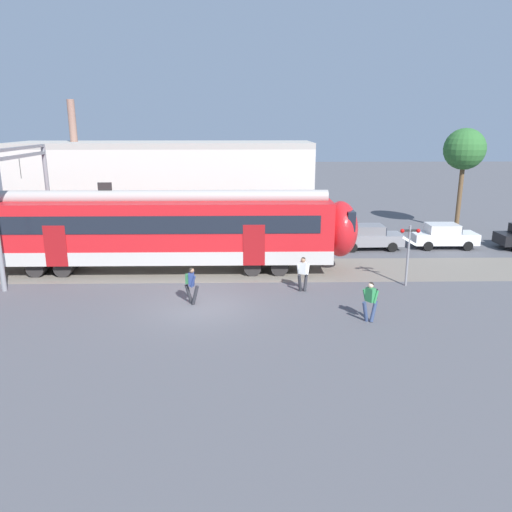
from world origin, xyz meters
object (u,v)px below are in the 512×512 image
Objects in this scene: parked_car_grey at (369,237)px; crossing_signal at (409,246)px; pedestrian_navy at (191,282)px; pedestrian_white at (303,271)px; parked_car_white at (444,236)px; pedestrian_green at (371,298)px.

parked_car_grey is 1.35× the size of crossing_signal.
pedestrian_white is (5.07, 1.63, 0.00)m from pedestrian_navy.
pedestrian_navy is at bearing -167.24° from crossing_signal.
pedestrian_navy is 0.42× the size of parked_car_white.
pedestrian_navy reaches higher than parked_car_grey.
pedestrian_green reaches higher than parked_car_white.
parked_car_white is (7.55, 11.95, -0.21)m from pedestrian_green.
crossing_signal reaches higher than pedestrian_white.
parked_car_grey is at bearing 57.69° from pedestrian_white.
pedestrian_navy is 17.83m from parked_car_white.
pedestrian_navy is 10.50m from crossing_signal.
pedestrian_green is 0.42× the size of parked_car_white.
pedestrian_white is 9.41m from parked_car_grey.
pedestrian_navy is 13.92m from parked_car_grey.
crossing_signal is (0.09, -7.27, 1.23)m from parked_car_grey.
parked_car_grey is (10.10, 9.58, -0.21)m from pedestrian_navy.
parked_car_white is at bearing 39.82° from pedestrian_white.
pedestrian_green is at bearing -16.27° from pedestrian_navy.
parked_car_white is at bearing 2.74° from parked_car_grey.
parked_car_grey is at bearing 90.68° from crossing_signal.
pedestrian_white is at bearing -172.43° from crossing_signal.
parked_car_grey is at bearing 76.71° from pedestrian_green.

